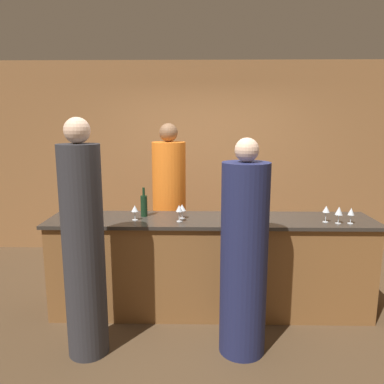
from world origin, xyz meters
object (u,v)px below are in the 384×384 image
guest_0 (84,248)px  guest_1 (244,258)px  wine_bottle_1 (144,205)px  wine_bottle_0 (74,212)px  bartender (169,211)px

guest_0 → guest_1: bearing=2.1°
guest_1 → wine_bottle_1: size_ratio=6.11×
guest_1 → wine_bottle_0: (-1.56, 0.50, 0.26)m
guest_1 → wine_bottle_1: (-0.93, 0.76, 0.27)m
guest_0 → wine_bottle_0: 0.62m
guest_0 → wine_bottle_1: 0.91m
bartender → guest_1: (0.73, -1.43, -0.05)m
guest_0 → guest_1: 1.31m
guest_1 → wine_bottle_0: bearing=162.2°
guest_1 → bartender: bearing=116.9°
guest_0 → wine_bottle_1: guest_0 is taller
wine_bottle_0 → guest_0: bearing=-65.5°
bartender → wine_bottle_0: bartender is taller
guest_0 → wine_bottle_1: size_ratio=6.64×
guest_1 → wine_bottle_0: guest_1 is taller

